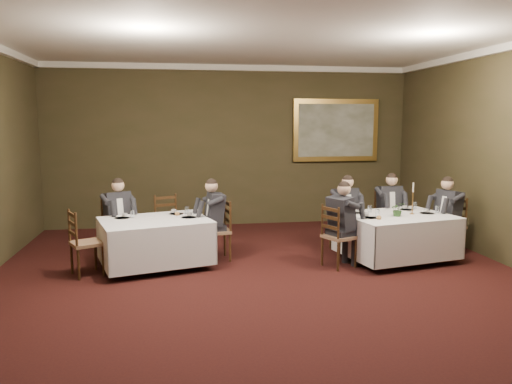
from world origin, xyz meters
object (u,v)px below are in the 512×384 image
object	(u,v)px
diner_main_backright	(388,218)
chair_sec_backright	(169,236)
chair_main_backright	(388,230)
centerpiece	(398,209)
diner_sec_backleft	(118,227)
diner_main_endleft	(339,235)
table_main	(396,234)
table_second	(155,239)
chair_sec_endleft	(86,257)
diner_main_backleft	(345,222)
chair_main_endleft	(338,249)
painting	(336,130)
chair_main_backleft	(344,234)
candlestick	(413,202)
diner_sec_endright	(217,229)
chair_main_endright	(448,238)
diner_main_endright	(449,225)
chair_sec_endright	(218,243)
chair_sec_backleft	(118,241)

from	to	relation	value
diner_main_backright	chair_sec_backright	xyz separation A→B (m)	(-4.01, 0.21, -0.23)
chair_main_backright	centerpiece	xyz separation A→B (m)	(-0.32, -1.08, 0.60)
chair_main_backright	diner_sec_backleft	bearing A→B (deg)	0.29
diner_main_backright	diner_main_endleft	distance (m)	1.77
table_main	table_second	xyz separation A→B (m)	(-3.93, 0.23, -0.00)
chair_sec_backright	chair_sec_endleft	distance (m)	1.71
table_second	diner_main_backleft	bearing A→B (deg)	9.19
chair_main_endleft	painting	size ratio (longest dim) A/B	0.51
painting	chair_main_endleft	bearing A→B (deg)	-106.89
chair_sec_endleft	chair_main_backleft	bearing A→B (deg)	75.44
table_main	chair_main_backright	bearing A→B (deg)	73.80
chair_sec_backright	chair_main_backright	bearing A→B (deg)	159.11
table_main	candlestick	world-z (taller)	candlestick
diner_main_endleft	candlestick	bearing A→B (deg)	77.30
diner_main_backleft	diner_sec_endright	size ratio (longest dim) A/B	1.00
diner_sec_endright	painting	bearing A→B (deg)	-53.73
candlestick	chair_sec_endleft	bearing A→B (deg)	-179.12
chair_main_endright	diner_main_backleft	bearing A→B (deg)	55.70
table_main	chair_main_endright	xyz separation A→B (m)	(1.07, 0.22, -0.17)
diner_main_endright	candlestick	size ratio (longest dim) A/B	2.50
chair_sec_endleft	candlestick	bearing A→B (deg)	65.47
table_main	diner_main_backleft	xyz separation A→B (m)	(-0.63, 0.76, 0.06)
diner_main_endleft	diner_main_endright	bearing A→B (deg)	78.38
chair_main_backleft	diner_main_endleft	world-z (taller)	diner_main_endleft
chair_sec_endright	diner_main_backleft	bearing A→B (deg)	-90.92
chair_main_backleft	chair_sec_endright	world-z (taller)	same
table_second	chair_sec_endright	xyz separation A→B (m)	(1.01, 0.28, -0.17)
table_main	diner_sec_endright	xyz separation A→B (m)	(-2.94, 0.50, 0.06)
diner_sec_backleft	candlestick	distance (m)	4.96
chair_sec_backright	diner_sec_endright	bearing A→B (deg)	122.29
table_second	chair_sec_backright	xyz separation A→B (m)	(0.20, 0.93, -0.17)
chair_main_backleft	diner_main_endright	bearing A→B (deg)	156.24
diner_main_endleft	diner_sec_endright	xyz separation A→B (m)	(-1.88, 0.72, 0.00)
table_second	chair_sec_endleft	world-z (taller)	chair_sec_endleft
diner_main_backleft	chair_main_endright	world-z (taller)	diner_main_backleft
chair_sec_backleft	chair_sec_endleft	bearing A→B (deg)	42.62
chair_sec_endright	chair_sec_endleft	size ratio (longest dim) A/B	1.00
chair_main_backleft	chair_sec_backright	distance (m)	3.12
table_main	chair_sec_backleft	xyz separation A→B (m)	(-4.58, 0.93, -0.17)
chair_main_endleft	chair_sec_backright	distance (m)	3.00
chair_main_backleft	painting	distance (m)	3.17
chair_main_endright	diner_main_endright	world-z (taller)	diner_main_endright
table_main	diner_main_backleft	world-z (taller)	diner_main_backleft
chair_sec_backleft	chair_main_endright	bearing A→B (deg)	145.25
painting	diner_main_endleft	bearing A→B (deg)	-106.75
chair_main_endright	candlestick	size ratio (longest dim) A/B	1.86
diner_main_backleft	chair_sec_backleft	distance (m)	3.96
chair_sec_backleft	chair_sec_endleft	world-z (taller)	same
chair_sec_backleft	diner_sec_endright	bearing A→B (deg)	137.98
diner_main_backright	chair_main_endleft	distance (m)	1.80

